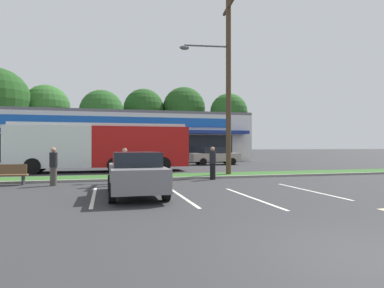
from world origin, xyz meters
name	(u,v)px	position (x,y,z in m)	size (l,w,h in m)	color
ground_plane	(365,259)	(0.00, 0.00, 0.00)	(240.00, 240.00, 0.00)	#2D2D30
grass_median	(178,176)	(0.00, 14.00, 0.06)	(56.00, 2.20, 0.12)	#2D5B23
curb_lip	(183,178)	(0.00, 12.78, 0.06)	(56.00, 0.24, 0.12)	gray
parking_stripe_0	(94,196)	(-4.39, 7.79, 0.00)	(0.12, 4.80, 0.01)	silver
parking_stripe_1	(181,196)	(-1.39, 7.08, 0.00)	(0.12, 4.80, 0.01)	silver
parking_stripe_2	(251,198)	(0.88, 6.16, 0.00)	(0.12, 4.80, 0.01)	silver
parking_stripe_3	(310,191)	(3.82, 7.14, 0.00)	(0.12, 4.80, 0.01)	silver
storefront_building	(114,137)	(-2.96, 35.80, 2.72)	(29.75, 12.95, 5.43)	silver
tree_left	(46,108)	(-11.87, 45.37, 6.95)	(6.33, 6.33, 10.13)	#473323
tree_mid_left	(102,112)	(-4.47, 43.30, 6.37)	(6.04, 6.04, 9.41)	#473323
tree_mid	(144,109)	(1.64, 46.15, 7.22)	(6.07, 6.07, 10.27)	#473323
tree_mid_right	(184,109)	(7.77, 45.75, 7.44)	(6.55, 6.55, 10.73)	#473323
tree_right	(229,112)	(14.11, 43.05, 6.76)	(5.64, 5.64, 9.60)	#473323
utility_pole	(226,80)	(2.84, 13.91, 5.59)	(3.08, 2.40, 10.49)	#4C3826
city_bus	(101,146)	(-4.26, 19.11, 1.76)	(11.73, 2.79, 3.25)	#B71414
bus_stop_bench	(8,174)	(-8.22, 12.13, 0.50)	(1.60, 0.45, 0.95)	brown
car_1	(136,173)	(-2.94, 7.59, 0.80)	(1.92, 4.52, 1.57)	slate
car_2	(214,156)	(5.72, 24.70, 0.80)	(4.48, 1.89, 1.58)	#9E998C
pedestrian_near_bench	(213,163)	(1.46, 12.23, 0.86)	(0.35, 0.35, 1.72)	black
pedestrian_by_pole	(53,166)	(-6.23, 11.50, 0.86)	(0.34, 0.34, 1.71)	#47423D
pedestrian_mid	(125,165)	(-3.09, 11.84, 0.84)	(0.34, 0.34, 1.67)	#1E2338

